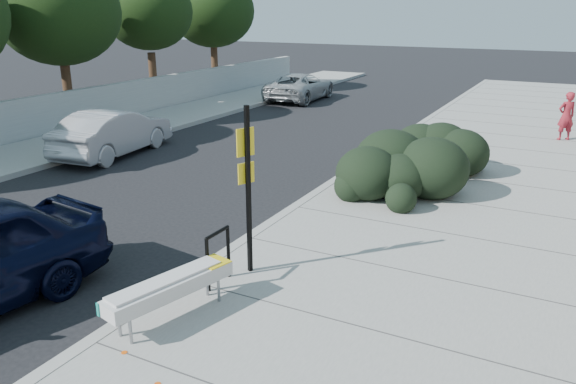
% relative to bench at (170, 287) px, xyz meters
% --- Properties ---
extents(ground, '(120.00, 120.00, 0.00)m').
position_rel_bench_xyz_m(ground, '(-0.60, 1.02, -0.63)').
color(ground, black).
rests_on(ground, ground).
extents(sidewalk_near, '(11.20, 50.00, 0.15)m').
position_rel_bench_xyz_m(sidewalk_near, '(5.00, 6.02, -0.56)').
color(sidewalk_near, gray).
rests_on(sidewalk_near, ground).
extents(sidewalk_far, '(3.00, 50.00, 0.15)m').
position_rel_bench_xyz_m(sidewalk_far, '(-10.10, 6.02, -0.56)').
color(sidewalk_far, gray).
rests_on(sidewalk_far, ground).
extents(curb_near, '(0.22, 50.00, 0.17)m').
position_rel_bench_xyz_m(curb_near, '(-0.60, 6.02, -0.55)').
color(curb_near, '#9E9E99').
rests_on(curb_near, ground).
extents(curb_far, '(0.22, 50.00, 0.17)m').
position_rel_bench_xyz_m(curb_far, '(-8.60, 6.02, -0.55)').
color(curb_far, '#9E9E99').
rests_on(curb_far, ground).
extents(far_wall, '(0.30, 40.00, 1.50)m').
position_rel_bench_xyz_m(far_wall, '(-11.80, 6.02, 0.12)').
color(far_wall, '#9E9E99').
rests_on(far_wall, ground).
extents(tree_far_d, '(4.60, 4.60, 6.16)m').
position_rel_bench_xyz_m(tree_far_d, '(-13.10, 10.02, 3.56)').
color(tree_far_d, '#332114').
rests_on(tree_far_d, ground).
extents(tree_far_e, '(4.00, 4.00, 5.90)m').
position_rel_bench_xyz_m(tree_far_e, '(-13.10, 15.02, 3.55)').
color(tree_far_e, '#332114').
rests_on(tree_far_e, ground).
extents(tree_far_f, '(4.40, 4.40, 6.07)m').
position_rel_bench_xyz_m(tree_far_f, '(-13.10, 20.02, 3.56)').
color(tree_far_f, '#332114').
rests_on(tree_far_f, ground).
extents(bench, '(0.91, 2.04, 0.61)m').
position_rel_bench_xyz_m(bench, '(0.00, 0.00, 0.00)').
color(bench, gray).
rests_on(bench, sidewalk_near).
extents(bike_rack, '(0.07, 0.63, 0.91)m').
position_rel_bench_xyz_m(bike_rack, '(0.00, 1.18, 0.07)').
color(bike_rack, black).
rests_on(bike_rack, sidewalk_near).
extents(sign_post, '(0.17, 0.30, 2.81)m').
position_rel_bench_xyz_m(sign_post, '(0.19, 1.82, 1.10)').
color(sign_post, black).
rests_on(sign_post, sidewalk_near).
extents(hedge, '(3.20, 4.93, 1.71)m').
position_rel_bench_xyz_m(hedge, '(1.35, 8.02, 0.37)').
color(hedge, black).
rests_on(hedge, sidewalk_near).
extents(wagon_silver, '(2.04, 4.48, 1.43)m').
position_rel_bench_xyz_m(wagon_silver, '(-7.92, 7.06, 0.08)').
color(wagon_silver, '#B3B2B8').
rests_on(wagon_silver, ground).
extents(suv_silver, '(2.42, 4.85, 1.32)m').
position_rel_bench_xyz_m(suv_silver, '(-7.66, 19.49, 0.03)').
color(suv_silver, '#A6AAAC').
rests_on(suv_silver, ground).
extents(pedestrian, '(0.70, 0.65, 1.61)m').
position_rel_bench_xyz_m(pedestrian, '(4.38, 15.12, 0.32)').
color(pedestrian, maroon).
rests_on(pedestrian, sidewalk_near).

